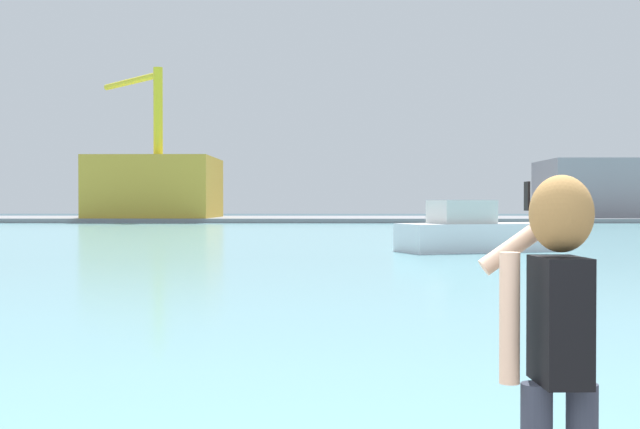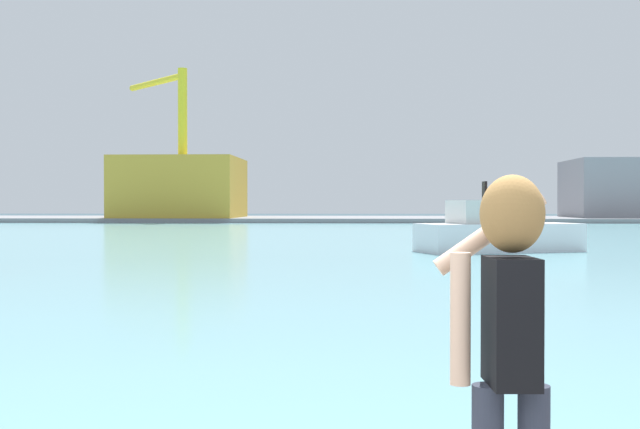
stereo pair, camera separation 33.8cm
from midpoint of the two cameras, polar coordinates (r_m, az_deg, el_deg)
The scene contains 8 objects.
ground_plane at distance 53.03m, azimuth 0.93°, elevation -1.48°, with size 220.00×220.00×0.00m, color #334751.
harbor_water at distance 55.03m, azimuth 0.93°, elevation -1.38°, with size 140.00×100.00×0.02m, color #6BA8B2.
far_shore_dock at distance 95.01m, azimuth 0.91°, elevation -0.33°, with size 140.00×20.00×0.49m, color gray.
person_photographer at distance 3.73m, azimuth 13.69°, elevation -7.71°, with size 0.53×0.55×1.74m.
boat_moored_2 at distance 35.80m, azimuth 10.57°, elevation -1.26°, with size 7.41×4.79×2.21m.
warehouse_left at distance 94.33m, azimuth -11.47°, elevation 1.86°, with size 13.44×13.58×6.77m, color gold.
warehouse_right at distance 101.02m, azimuth 18.65°, elevation 1.72°, with size 12.40×11.88×6.64m, color gray.
port_crane at distance 91.34m, azimuth -11.84°, elevation 6.09°, with size 8.87×10.01×16.18m.
Camera 1 is at (-0.22, -3.00, 2.09)m, focal length 45.88 mm.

